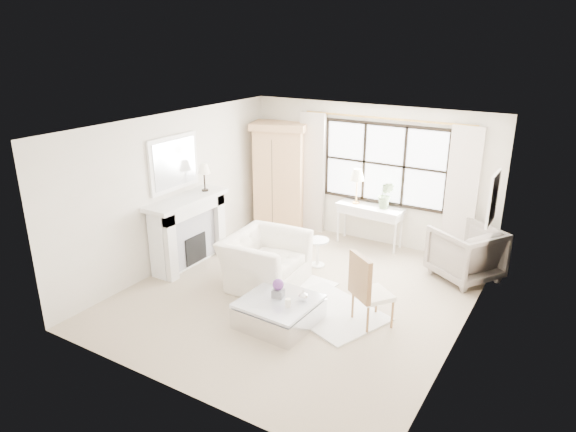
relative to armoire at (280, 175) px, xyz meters
name	(u,v)px	position (x,y,z in m)	size (l,w,h in m)	color
floor	(297,294)	(1.86, -2.46, -1.14)	(5.50, 5.50, 0.00)	tan
ceiling	(299,126)	(1.86, -2.46, 1.56)	(5.50, 5.50, 0.00)	white
wall_back	(369,174)	(1.86, 0.29, 0.21)	(5.00, 5.00, 0.00)	white
wall_front	(170,288)	(1.86, -5.21, 0.21)	(5.00, 5.00, 0.00)	beige
wall_left	(175,190)	(-0.64, -2.46, 0.21)	(5.50, 5.50, 0.00)	beige
wall_right	(467,249)	(4.36, -2.46, 0.21)	(5.50, 5.50, 0.00)	white
window_pane	(384,164)	(2.16, 0.27, 0.46)	(2.40, 0.02, 1.50)	white
window_frame	(384,164)	(2.16, 0.26, 0.46)	(2.50, 0.04, 1.50)	black
curtain_rod	(386,118)	(2.16, 0.21, 1.33)	(0.04, 0.04, 3.30)	#A97F3A
curtain_left	(312,173)	(0.66, 0.19, 0.10)	(0.55, 0.10, 2.47)	beige
curtain_right	(461,196)	(3.66, 0.19, 0.10)	(0.55, 0.10, 2.47)	silver
fireplace	(187,230)	(-0.41, -2.46, -0.49)	(0.58, 1.66, 1.26)	silver
mirror_frame	(174,163)	(-0.61, -2.46, 0.70)	(0.05, 1.15, 0.95)	white
mirror_glass	(175,163)	(-0.58, -2.46, 0.70)	(0.02, 1.00, 0.80)	silver
art_frame	(493,199)	(4.33, -0.76, 0.41)	(0.04, 0.62, 0.82)	white
art_canvas	(492,199)	(4.31, -0.76, 0.41)	(0.01, 0.52, 0.72)	beige
mantel_lamp	(204,170)	(-0.35, -1.99, 0.51)	(0.22, 0.22, 0.51)	black
armoire	(280,175)	(0.00, 0.00, 0.00)	(1.28, 1.00, 2.24)	tan
console_table	(369,225)	(2.02, 0.05, -0.74)	(1.33, 0.54, 0.80)	silver
console_lamp	(357,176)	(1.71, 0.06, 0.22)	(0.28, 0.28, 0.69)	#BE8A42
orchid_plant	(386,195)	(2.32, 0.05, -0.07)	(0.29, 0.24, 0.54)	#637B52
side_table	(318,249)	(1.62, -1.34, -0.81)	(0.40, 0.40, 0.51)	white
rug_left	(283,283)	(1.48, -2.27, -1.13)	(1.52, 1.08, 0.03)	white
rug_right	(330,311)	(2.56, -2.68, -1.13)	(1.53, 1.15, 0.03)	silver
club_armchair	(265,260)	(1.21, -2.41, -0.72)	(1.30, 1.14, 0.85)	white
wingback_chair	(466,253)	(3.98, -0.47, -0.69)	(0.97, 1.00, 0.91)	gray
french_chair	(371,304)	(3.19, -2.68, -0.83)	(0.67, 0.68, 1.08)	olive
coffee_table	(279,312)	(2.07, -3.34, -0.96)	(1.04, 1.04, 0.38)	silver
planter_box	(278,293)	(2.01, -3.28, -0.70)	(0.16, 0.16, 0.12)	slate
planter_flowers	(278,284)	(2.01, -3.28, -0.56)	(0.16, 0.16, 0.16)	#5E2F76
pillar_candle	(288,303)	(2.28, -3.44, -0.70)	(0.08, 0.08, 0.12)	white
coffee_vase	(303,295)	(2.37, -3.17, -0.68)	(0.15, 0.15, 0.15)	white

